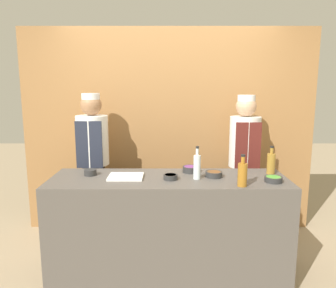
{
  "coord_description": "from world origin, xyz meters",
  "views": [
    {
      "loc": [
        -0.01,
        -2.79,
        1.74
      ],
      "look_at": [
        0.0,
        0.13,
        1.22
      ],
      "focal_mm": 35.0,
      "sensor_mm": 36.0,
      "label": 1
    }
  ],
  "objects": [
    {
      "name": "bottle_clear",
      "position": [
        0.25,
        -0.03,
        1.05
      ],
      "size": [
        0.06,
        0.06,
        0.29
      ],
      "color": "silver",
      "rests_on": "counter"
    },
    {
      "name": "bottle_amber",
      "position": [
        0.59,
        -0.24,
        1.04
      ],
      "size": [
        0.08,
        0.08,
        0.26
      ],
      "color": "#9E661E",
      "rests_on": "counter"
    },
    {
      "name": "sauce_bowl_purple",
      "position": [
        0.21,
        0.19,
        0.97
      ],
      "size": [
        0.15,
        0.15,
        0.06
      ],
      "color": "#2D2D2D",
      "rests_on": "counter"
    },
    {
      "name": "sauce_bowl_brown",
      "position": [
        0.4,
        0.03,
        0.97
      ],
      "size": [
        0.15,
        0.15,
        0.05
      ],
      "color": "#2D2D2D",
      "rests_on": "counter"
    },
    {
      "name": "cabinet_wall",
      "position": [
        0.0,
        1.14,
        1.2
      ],
      "size": [
        3.43,
        0.18,
        2.4
      ],
      "color": "olive",
      "rests_on": "ground_plane"
    },
    {
      "name": "counter",
      "position": [
        0.0,
        0.0,
        0.47
      ],
      "size": [
        2.09,
        0.65,
        0.94
      ],
      "color": "#514C47",
      "rests_on": "ground_plane"
    },
    {
      "name": "sauce_bowl_white",
      "position": [
        -0.71,
        0.09,
        0.97
      ],
      "size": [
        0.11,
        0.11,
        0.05
      ],
      "color": "#2D2D2D",
      "rests_on": "counter"
    },
    {
      "name": "cutting_board",
      "position": [
        -0.38,
        -0.0,
        0.95
      ],
      "size": [
        0.3,
        0.23,
        0.02
      ],
      "color": "white",
      "rests_on": "counter"
    },
    {
      "name": "ground_plane",
      "position": [
        0.0,
        0.0,
        0.0
      ],
      "size": [
        14.0,
        14.0,
        0.0
      ],
      "primitive_type": "plane",
      "color": "tan"
    },
    {
      "name": "chef_right",
      "position": [
        0.83,
        0.72,
        0.9
      ],
      "size": [
        0.33,
        0.33,
        1.64
      ],
      "color": "#28282D",
      "rests_on": "ground_plane"
    },
    {
      "name": "bottle_vinegar",
      "position": [
        0.94,
        0.13,
        1.04
      ],
      "size": [
        0.08,
        0.08,
        0.26
      ],
      "color": "olive",
      "rests_on": "counter"
    },
    {
      "name": "sauce_bowl_yellow",
      "position": [
        0.02,
        -0.05,
        0.96
      ],
      "size": [
        0.12,
        0.12,
        0.04
      ],
      "color": "#2D2D2D",
      "rests_on": "counter"
    },
    {
      "name": "chef_left",
      "position": [
        -0.83,
        0.72,
        0.91
      ],
      "size": [
        0.35,
        0.35,
        1.66
      ],
      "color": "#28282D",
      "rests_on": "ground_plane"
    },
    {
      "name": "sauce_bowl_green",
      "position": [
        0.88,
        -0.13,
        0.96
      ],
      "size": [
        0.15,
        0.15,
        0.05
      ],
      "color": "#2D2D2D",
      "rests_on": "counter"
    }
  ]
}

